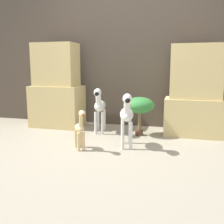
{
  "coord_description": "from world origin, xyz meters",
  "views": [
    {
      "loc": [
        0.91,
        -2.76,
        0.98
      ],
      "look_at": [
        -0.01,
        0.64,
        0.37
      ],
      "focal_mm": 42.0,
      "sensor_mm": 36.0,
      "label": 1
    }
  ],
  "objects_px": {
    "zebra_right": "(127,114)",
    "zebra_left": "(100,105)",
    "potted_palm_front": "(140,106)",
    "giraffe_figurine": "(80,128)"
  },
  "relations": [
    {
      "from": "zebra_right",
      "to": "zebra_left",
      "type": "distance_m",
      "value": 0.8
    },
    {
      "from": "zebra_left",
      "to": "potted_palm_front",
      "type": "distance_m",
      "value": 0.59
    },
    {
      "from": "zebra_left",
      "to": "giraffe_figurine",
      "type": "relative_size",
      "value": 1.37
    },
    {
      "from": "potted_palm_front",
      "to": "zebra_left",
      "type": "bearing_deg",
      "value": -177.58
    },
    {
      "from": "zebra_right",
      "to": "giraffe_figurine",
      "type": "distance_m",
      "value": 0.58
    },
    {
      "from": "zebra_left",
      "to": "potted_palm_front",
      "type": "relative_size",
      "value": 1.23
    },
    {
      "from": "zebra_right",
      "to": "potted_palm_front",
      "type": "bearing_deg",
      "value": 84.84
    },
    {
      "from": "zebra_right",
      "to": "giraffe_figurine",
      "type": "relative_size",
      "value": 1.37
    },
    {
      "from": "giraffe_figurine",
      "to": "zebra_left",
      "type": "bearing_deg",
      "value": 91.88
    },
    {
      "from": "zebra_right",
      "to": "giraffe_figurine",
      "type": "height_order",
      "value": "zebra_right"
    }
  ]
}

